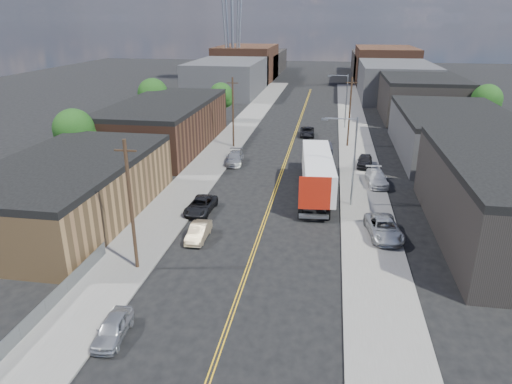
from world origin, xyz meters
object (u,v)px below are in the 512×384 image
(car_left_d, at_px, (235,158))
(car_right_lot_c, at_px, (365,161))
(car_left_c, at_px, (201,205))
(car_ahead_truck, at_px, (307,132))
(car_left_a, at_px, (113,328))
(car_left_b, at_px, (199,232))
(car_right_lot_a, at_px, (384,228))
(car_right_lot_b, at_px, (377,178))
(semi_truck, at_px, (318,169))

(car_left_d, bearing_deg, car_right_lot_c, -1.98)
(car_left_c, bearing_deg, car_ahead_truck, 78.11)
(car_right_lot_c, bearing_deg, car_left_a, -108.02)
(car_left_a, relative_size, car_left_b, 0.96)
(car_right_lot_a, relative_size, car_right_lot_c, 1.27)
(car_right_lot_a, relative_size, car_right_lot_b, 1.07)
(car_left_c, bearing_deg, car_right_lot_c, 48.55)
(car_right_lot_a, relative_size, car_ahead_truck, 1.15)
(semi_truck, xyz_separation_m, car_left_a, (-10.89, -26.59, -1.87))
(car_left_a, xyz_separation_m, car_right_lot_a, (16.93, 16.03, 0.26))
(semi_truck, relative_size, car_ahead_truck, 3.53)
(car_left_b, relative_size, car_right_lot_c, 0.93)
(car_left_c, distance_m, car_right_lot_a, 17.18)
(car_left_b, bearing_deg, car_right_lot_c, 55.99)
(semi_truck, bearing_deg, car_left_b, -130.30)
(semi_truck, distance_m, car_right_lot_c, 10.96)
(car_ahead_truck, bearing_deg, semi_truck, -86.93)
(car_right_lot_a, xyz_separation_m, car_right_lot_b, (0.46, 13.32, -0.02))
(semi_truck, bearing_deg, car_left_a, -117.10)
(car_right_lot_a, distance_m, car_right_lot_c, 19.86)
(car_left_a, height_order, car_ahead_truck, car_ahead_truck)
(semi_truck, relative_size, car_left_b, 4.24)
(car_left_a, height_order, car_left_b, car_left_b)
(car_left_b, bearing_deg, car_left_d, 93.35)
(car_left_c, height_order, car_ahead_truck, car_left_c)
(car_right_lot_c, bearing_deg, car_right_lot_a, -82.04)
(car_left_a, bearing_deg, car_ahead_truck, 76.26)
(car_right_lot_a, height_order, car_right_lot_b, car_right_lot_a)
(car_left_c, height_order, car_right_lot_c, car_right_lot_c)
(car_left_d, bearing_deg, car_left_b, -91.60)
(semi_truck, height_order, car_right_lot_b, semi_truck)
(semi_truck, relative_size, car_left_c, 3.47)
(car_left_b, xyz_separation_m, car_left_c, (-1.40, 5.64, 0.02))
(car_left_a, distance_m, car_right_lot_c, 39.49)
(semi_truck, distance_m, car_left_c, 13.47)
(car_left_b, distance_m, car_right_lot_c, 27.19)
(car_left_c, bearing_deg, car_right_lot_b, 33.65)
(car_right_lot_a, distance_m, car_ahead_truck, 36.25)
(car_left_a, distance_m, car_right_lot_b, 34.11)
(car_left_c, relative_size, car_left_d, 0.97)
(car_left_a, xyz_separation_m, car_right_lot_b, (17.39, 29.35, 0.24))
(car_left_c, bearing_deg, car_left_a, -87.31)
(car_left_a, xyz_separation_m, car_left_b, (1.39, 13.26, 0.01))
(car_left_b, xyz_separation_m, car_right_lot_b, (16.00, 16.09, 0.24))
(car_right_lot_a, bearing_deg, car_left_a, -144.05)
(car_left_d, distance_m, car_right_lot_b, 18.28)
(car_left_a, height_order, car_right_lot_b, car_right_lot_b)
(car_left_a, xyz_separation_m, car_ahead_truck, (8.39, 51.25, 0.02))
(car_ahead_truck, bearing_deg, car_left_a, -102.01)
(car_left_a, xyz_separation_m, car_left_c, (-0.01, 18.90, 0.03))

